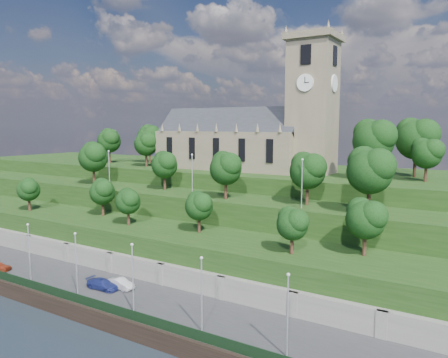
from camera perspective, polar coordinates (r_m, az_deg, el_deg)
The scene contains 16 objects.
ground at distance 60.89m, azimuth -19.11°, elevation -16.93°, with size 320.00×320.00×0.00m, color black.
promenade at distance 64.13m, azimuth -14.87°, elevation -14.55°, with size 160.00×12.00×2.00m, color #2D2D30.
quay_wall at distance 60.43m, azimuth -19.19°, elevation -15.99°, with size 160.00×0.50×2.20m, color black.
fence at distance 60.24m, azimuth -18.76°, elevation -14.51°, with size 160.00×0.10×1.20m, color black.
retaining_wall at distance 67.57m, azimuth -11.17°, elevation -11.95°, with size 160.00×2.10×5.00m.
embankment_lower at distance 71.43m, azimuth -7.88°, elevation -9.56°, with size 160.00×12.00×8.00m, color #193511.
embankment_upper at distance 79.41m, azimuth -2.84°, elevation -6.31°, with size 160.00×10.00×12.00m, color #193511.
hilltop at distance 96.80m, azimuth 4.19°, elevation -2.97°, with size 160.00×32.00×15.00m, color #193511.
church at distance 91.40m, azimuth 3.56°, elevation 5.91°, with size 38.60×12.35×27.60m.
trees_lower at distance 68.15m, azimuth -6.19°, elevation -3.00°, with size 67.20×8.59×7.33m.
trees_upper at distance 73.79m, azimuth 0.11°, elevation 2.02°, with size 62.93×8.67×9.45m.
trees_hilltop at distance 88.71m, azimuth 5.71°, elevation 5.20°, with size 76.93×16.26×10.69m.
lamp_posts_promenade at distance 61.47m, azimuth -18.75°, elevation -9.88°, with size 60.36×0.36×8.46m.
lamp_posts_upper at distance 75.22m, azimuth -4.18°, elevation 0.93°, with size 40.36×0.36×7.48m.
car_middle at distance 63.38m, azimuth -13.42°, elevation -13.11°, with size 1.51×4.34×1.43m, color #9A989D.
car_right at distance 63.67m, azimuth -15.57°, elevation -13.09°, with size 1.98×4.87×1.41m, color navy.
Camera 1 is at (43.66, -34.72, 24.41)m, focal length 35.00 mm.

